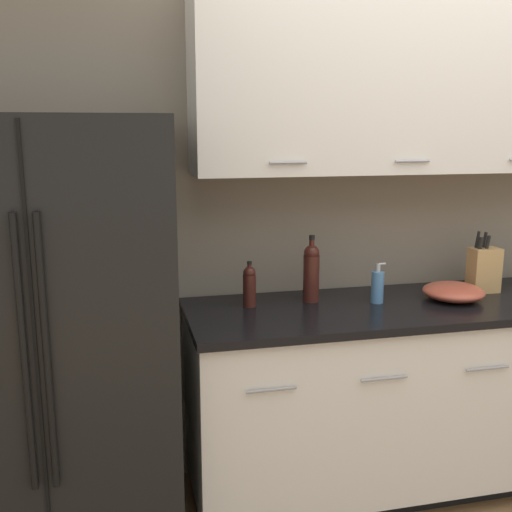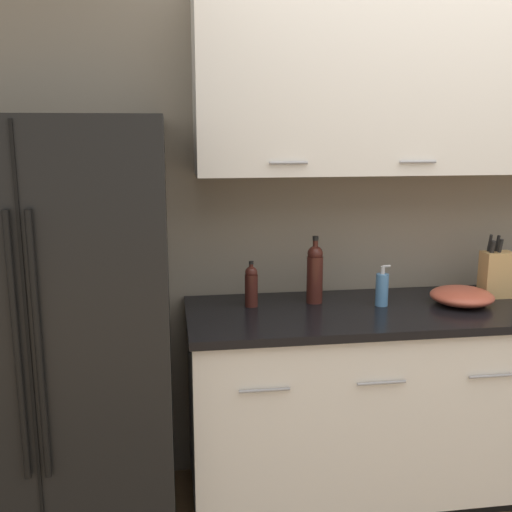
# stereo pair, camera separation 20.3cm
# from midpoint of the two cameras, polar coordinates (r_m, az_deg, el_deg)

# --- Properties ---
(wall_back) EXTENTS (10.00, 0.39, 2.60)m
(wall_back) POSITION_cam_midpoint_polar(r_m,az_deg,el_deg) (3.03, 17.57, 7.16)
(wall_back) COLOR gray
(wall_back) RESTS_ON ground_plane
(counter_unit) EXTENTS (1.99, 0.64, 0.92)m
(counter_unit) POSITION_cam_midpoint_polar(r_m,az_deg,el_deg) (2.95, 15.86, -13.02)
(counter_unit) COLOR black
(counter_unit) RESTS_ON ground_plane
(refrigerator) EXTENTS (0.96, 0.76, 1.74)m
(refrigerator) POSITION_cam_midpoint_polar(r_m,az_deg,el_deg) (2.54, -16.81, -7.39)
(refrigerator) COLOR black
(refrigerator) RESTS_ON ground_plane
(knife_block) EXTENTS (0.14, 0.09, 0.30)m
(knife_block) POSITION_cam_midpoint_polar(r_m,az_deg,el_deg) (3.06, 23.72, -1.57)
(knife_block) COLOR tan
(knife_block) RESTS_ON counter_unit
(wine_bottle) EXTENTS (0.07, 0.07, 0.31)m
(wine_bottle) POSITION_cam_midpoint_polar(r_m,az_deg,el_deg) (2.73, 7.76, -1.61)
(wine_bottle) COLOR #3D1914
(wine_bottle) RESTS_ON counter_unit
(soap_dispenser) EXTENTS (0.06, 0.06, 0.19)m
(soap_dispenser) POSITION_cam_midpoint_polar(r_m,az_deg,el_deg) (2.75, 14.00, -3.10)
(soap_dispenser) COLOR #4C7FB2
(soap_dispenser) RESTS_ON counter_unit
(oil_bottle) EXTENTS (0.06, 0.06, 0.21)m
(oil_bottle) POSITION_cam_midpoint_polar(r_m,az_deg,el_deg) (2.66, 1.74, -2.83)
(oil_bottle) COLOR #3D1914
(oil_bottle) RESTS_ON counter_unit
(mixing_bowl) EXTENTS (0.28, 0.28, 0.08)m
(mixing_bowl) POSITION_cam_midpoint_polar(r_m,az_deg,el_deg) (2.88, 20.95, -3.60)
(mixing_bowl) COLOR #B24C38
(mixing_bowl) RESTS_ON counter_unit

